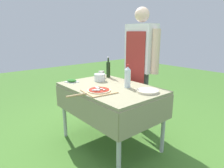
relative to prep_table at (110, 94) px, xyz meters
name	(u,v)px	position (x,y,z in m)	size (l,w,h in m)	color
ground_plane	(110,143)	(0.00, 0.00, -0.67)	(12.00, 12.00, 0.00)	#477A2D
prep_table	(110,94)	(0.00, 0.00, 0.00)	(1.24, 0.84, 0.76)	gray
person_cook	(140,60)	(-0.09, 0.63, 0.35)	(0.65, 0.24, 1.73)	#4C4C51
pizza_on_peel	(98,91)	(0.09, -0.25, 0.11)	(0.35, 0.55, 0.05)	tan
oil_bottle	(108,69)	(-0.41, 0.31, 0.21)	(0.06, 0.06, 0.30)	black
water_bottle	(128,77)	(0.16, 0.14, 0.22)	(0.07, 0.07, 0.27)	silver
herb_container	(72,81)	(-0.50, -0.24, 0.11)	(0.19, 0.16, 0.04)	silver
mixing_tub	(100,77)	(-0.32, 0.08, 0.14)	(0.15, 0.15, 0.10)	silver
plate_stack	(148,91)	(0.44, 0.17, 0.11)	(0.24, 0.24, 0.02)	beige
sauce_jar	(101,75)	(-0.48, 0.23, 0.13)	(0.08, 0.08, 0.09)	silver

